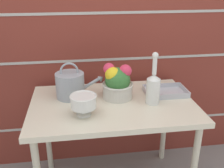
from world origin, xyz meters
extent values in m
cube|color=maroon|center=(0.00, 0.44, 1.10)|extent=(3.60, 0.08, 2.20)
cube|color=#A8A399|center=(0.00, 0.40, 0.34)|extent=(3.53, 0.00, 0.02)
cube|color=#A8A399|center=(0.00, 0.40, 0.92)|extent=(3.53, 0.00, 0.02)
cube|color=#A8A399|center=(0.00, 0.40, 1.28)|extent=(3.53, 0.00, 0.02)
cube|color=beige|center=(0.00, 0.00, 0.72)|extent=(1.11, 0.71, 0.04)
cylinder|color=beige|center=(-0.49, 0.29, 0.35)|extent=(0.04, 0.04, 0.70)
cylinder|color=beige|center=(0.49, 0.29, 0.35)|extent=(0.04, 0.04, 0.70)
cylinder|color=#93999E|center=(-0.28, 0.13, 0.83)|extent=(0.20, 0.20, 0.18)
cylinder|color=#93999E|center=(-0.13, 0.13, 0.84)|extent=(0.14, 0.02, 0.09)
cone|color=#93999E|center=(-0.06, 0.13, 0.87)|extent=(0.05, 0.05, 0.06)
torus|color=#93999E|center=(-0.28, 0.13, 0.93)|extent=(0.13, 0.01, 0.13)
cylinder|color=silver|center=(-0.20, -0.14, 0.75)|extent=(0.09, 0.09, 0.01)
cylinder|color=silver|center=(-0.20, -0.14, 0.77)|extent=(0.03, 0.03, 0.04)
sphere|color=silver|center=(-0.20, -0.14, 0.77)|extent=(0.04, 0.04, 0.04)
cylinder|color=silver|center=(-0.20, -0.14, 0.83)|extent=(0.16, 0.16, 0.07)
torus|color=silver|center=(-0.20, -0.14, 0.87)|extent=(0.17, 0.17, 0.01)
cylinder|color=beige|center=(0.04, 0.07, 0.79)|extent=(0.21, 0.21, 0.10)
torus|color=beige|center=(0.04, 0.07, 0.84)|extent=(0.22, 0.22, 0.01)
sphere|color=#387033|center=(0.04, 0.07, 0.87)|extent=(0.18, 0.18, 0.18)
sphere|color=yellow|center=(0.01, 0.06, 0.92)|extent=(0.10, 0.10, 0.10)
sphere|color=#E03856|center=(-0.01, 0.10, 0.95)|extent=(0.08, 0.08, 0.08)
sphere|color=#E03856|center=(0.10, 0.07, 0.94)|extent=(0.09, 0.09, 0.09)
cylinder|color=silver|center=(0.26, -0.05, 0.83)|extent=(0.09, 0.09, 0.17)
cone|color=silver|center=(0.26, -0.05, 0.93)|extent=(0.09, 0.09, 0.03)
cylinder|color=silver|center=(0.26, -0.05, 1.00)|extent=(0.03, 0.03, 0.12)
sphere|color=silver|center=(0.26, -0.05, 1.07)|extent=(0.04, 0.04, 0.04)
cube|color=#B7B7BC|center=(0.40, 0.09, 0.74)|extent=(0.29, 0.20, 0.01)
cube|color=#B7B7BC|center=(0.40, -0.01, 0.76)|extent=(0.29, 0.01, 0.04)
cube|color=#B7B7BC|center=(0.40, 0.19, 0.76)|extent=(0.29, 0.01, 0.04)
cube|color=#B7B7BC|center=(0.26, 0.09, 0.76)|extent=(0.01, 0.20, 0.04)
cube|color=#B7B7BC|center=(0.54, 0.09, 0.76)|extent=(0.01, 0.20, 0.04)
camera|label=1|loc=(-0.23, -1.57, 1.53)|focal=42.00mm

